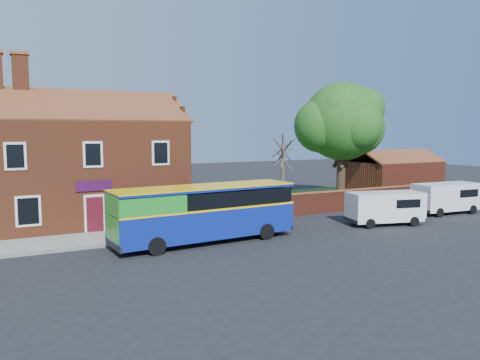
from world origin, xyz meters
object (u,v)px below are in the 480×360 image
van_far (446,197)px  bus (199,211)px  large_tree (341,124)px  van_near (385,207)px

van_far → bus: bearing=-175.2°
large_tree → bus: bearing=-152.9°
van_far → van_near: bearing=-167.1°
van_far → large_tree: large_tree is taller
van_far → large_tree: (-3.17, 8.01, 5.30)m
van_far → large_tree: size_ratio=0.51×
bus → large_tree: bearing=23.1°
van_near → large_tree: large_tree is taller
bus → van_near: bus is taller
van_near → van_far: van_far is taller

